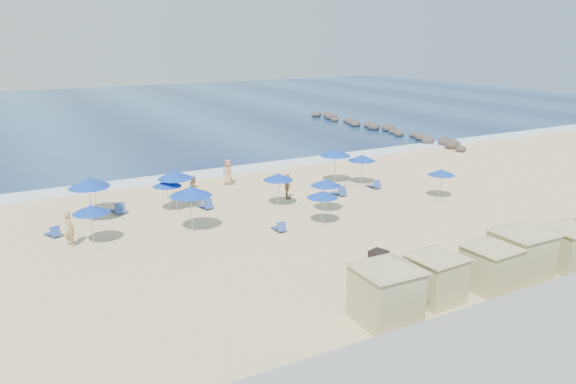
# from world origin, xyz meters

# --- Properties ---
(ground) EXTENTS (160.00, 160.00, 0.00)m
(ground) POSITION_xyz_m (0.00, 0.00, 0.00)
(ground) COLOR beige
(ground) RESTS_ON ground
(ocean) EXTENTS (160.00, 80.00, 0.06)m
(ocean) POSITION_xyz_m (0.00, 55.00, 0.03)
(ocean) COLOR navy
(ocean) RESTS_ON ground
(surf_line) EXTENTS (160.00, 2.50, 0.08)m
(surf_line) POSITION_xyz_m (0.00, 15.50, 0.04)
(surf_line) COLOR white
(surf_line) RESTS_ON ground
(seawall) EXTENTS (160.00, 6.10, 1.22)m
(seawall) POSITION_xyz_m (0.00, -13.50, 0.65)
(seawall) COLOR gray
(seawall) RESTS_ON ground
(rock_jetty) EXTENTS (2.56, 26.66, 0.96)m
(rock_jetty) POSITION_xyz_m (24.01, 24.90, 0.36)
(rock_jetty) COLOR #312A28
(rock_jetty) RESTS_ON ground
(trash_bin) EXTENTS (0.93, 0.93, 0.74)m
(trash_bin) POSITION_xyz_m (0.16, -5.31, 0.37)
(trash_bin) COLOR black
(trash_bin) RESTS_ON ground
(cabana_0) EXTENTS (4.70, 4.70, 2.95)m
(cabana_0) POSITION_xyz_m (-2.95, -9.64, 1.69)
(cabana_0) COLOR tan
(cabana_0) RESTS_ON ground
(cabana_1) EXTENTS (4.17, 4.17, 2.62)m
(cabana_1) POSITION_xyz_m (-0.08, -9.27, 1.50)
(cabana_1) COLOR tan
(cabana_1) RESTS_ON ground
(cabana_2) EXTENTS (4.13, 4.13, 2.59)m
(cabana_2) POSITION_xyz_m (2.70, -9.64, 1.49)
(cabana_2) COLOR tan
(cabana_2) RESTS_ON ground
(cabana_3) EXTENTS (4.71, 4.71, 2.96)m
(cabana_3) POSITION_xyz_m (4.76, -9.52, 1.69)
(cabana_3) COLOR tan
(cabana_3) RESTS_ON ground
(cabana_4) EXTENTS (4.26, 4.26, 2.67)m
(cabana_4) POSITION_xyz_m (7.58, -9.74, 1.53)
(cabana_4) COLOR tan
(cabana_4) RESTS_ON ground
(umbrella_0) EXTENTS (2.37, 2.37, 2.70)m
(umbrella_0) POSITION_xyz_m (-10.39, 7.91, 2.34)
(umbrella_0) COLOR #A5A8AD
(umbrella_0) RESTS_ON ground
(umbrella_1) EXTENTS (1.92, 1.92, 2.19)m
(umbrella_1) POSITION_xyz_m (-11.01, 4.22, 1.90)
(umbrella_1) COLOR #A5A8AD
(umbrella_1) RESTS_ON ground
(umbrella_2) EXTENTS (1.91, 1.91, 2.17)m
(umbrella_2) POSITION_xyz_m (-9.76, 9.79, 1.88)
(umbrella_2) COLOR #A5A8AD
(umbrella_2) RESTS_ON ground
(umbrella_3) EXTENTS (2.37, 2.37, 2.69)m
(umbrella_3) POSITION_xyz_m (-5.88, 3.45, 2.34)
(umbrella_3) COLOR #A5A8AD
(umbrella_3) RESTS_ON ground
(umbrella_4) EXTENTS (1.80, 1.80, 2.05)m
(umbrella_4) POSITION_xyz_m (-5.84, 7.79, 1.78)
(umbrella_4) COLOR #A5A8AD
(umbrella_4) RESTS_ON ground
(umbrella_5) EXTENTS (2.25, 2.25, 2.56)m
(umbrella_5) POSITION_xyz_m (-5.30, 7.87, 2.22)
(umbrella_5) COLOR #A5A8AD
(umbrella_5) RESTS_ON ground
(umbrella_6) EXTENTS (1.82, 1.82, 2.07)m
(umbrella_6) POSITION_xyz_m (1.06, 1.02, 1.79)
(umbrella_6) COLOR #A5A8AD
(umbrella_6) RESTS_ON ground
(umbrella_7) EXTENTS (1.94, 1.94, 2.21)m
(umbrella_7) POSITION_xyz_m (0.57, 5.37, 1.92)
(umbrella_7) COLOR #A5A8AD
(umbrella_7) RESTS_ON ground
(umbrella_8) EXTENTS (1.91, 1.91, 2.17)m
(umbrella_8) POSITION_xyz_m (2.49, 2.84, 1.88)
(umbrella_8) COLOR #A5A8AD
(umbrella_8) RESTS_ON ground
(umbrella_9) EXTENTS (2.31, 2.31, 2.63)m
(umbrella_9) POSITION_xyz_m (6.94, 8.42, 2.28)
(umbrella_9) COLOR #A5A8AD
(umbrella_9) RESTS_ON ground
(umbrella_10) EXTENTS (2.00, 2.00, 2.28)m
(umbrella_10) POSITION_xyz_m (8.33, 7.08, 1.98)
(umbrella_10) COLOR #A5A8AD
(umbrella_10) RESTS_ON ground
(umbrella_11) EXTENTS (1.80, 1.80, 2.04)m
(umbrella_11) POSITION_xyz_m (10.82, 1.68, 1.77)
(umbrella_11) COLOR #A5A8AD
(umbrella_11) RESTS_ON ground
(beach_chair_0) EXTENTS (0.85, 1.29, 0.65)m
(beach_chair_0) POSITION_xyz_m (-12.71, 6.43, 0.23)
(beach_chair_0) COLOR #284494
(beach_chair_0) RESTS_ON ground
(beach_chair_1) EXTENTS (0.72, 1.42, 0.76)m
(beach_chair_1) POSITION_xyz_m (-8.65, 8.85, 0.26)
(beach_chair_1) COLOR #284494
(beach_chair_1) RESTS_ON ground
(beach_chair_2) EXTENTS (0.73, 1.33, 0.70)m
(beach_chair_2) POSITION_xyz_m (-3.68, 7.11, 0.24)
(beach_chair_2) COLOR #284494
(beach_chair_2) RESTS_ON ground
(beach_chair_3) EXTENTS (0.57, 1.15, 0.62)m
(beach_chair_3) POSITION_xyz_m (-1.64, 1.19, 0.21)
(beach_chair_3) COLOR #284494
(beach_chair_3) RESTS_ON ground
(beach_chair_4) EXTENTS (0.64, 1.34, 0.72)m
(beach_chair_4) POSITION_xyz_m (5.32, 5.47, 0.25)
(beach_chair_4) COLOR #284494
(beach_chair_4) RESTS_ON ground
(beach_chair_5) EXTENTS (0.56, 1.22, 0.67)m
(beach_chair_5) POSITION_xyz_m (8.52, 5.76, 0.23)
(beach_chair_5) COLOR #284494
(beach_chair_5) RESTS_ON ground
(beachgoer_0) EXTENTS (0.70, 0.81, 1.87)m
(beachgoer_0) POSITION_xyz_m (-12.10, 4.55, 0.94)
(beachgoer_0) COLOR #A5805C
(beachgoer_0) RESTS_ON ground
(beachgoer_1) EXTENTS (1.06, 0.99, 1.74)m
(beachgoer_1) POSITION_xyz_m (-3.75, 8.87, 0.87)
(beachgoer_1) COLOR #A5805C
(beachgoer_1) RESTS_ON ground
(beachgoer_2) EXTENTS (0.99, 1.05, 1.74)m
(beachgoer_2) POSITION_xyz_m (1.84, 6.47, 0.87)
(beachgoer_2) COLOR #A5805C
(beachgoer_2) RESTS_ON ground
(beachgoer_3) EXTENTS (0.75, 1.01, 1.87)m
(beachgoer_3) POSITION_xyz_m (-0.10, 11.80, 0.93)
(beachgoer_3) COLOR #A5805C
(beachgoer_3) RESTS_ON ground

